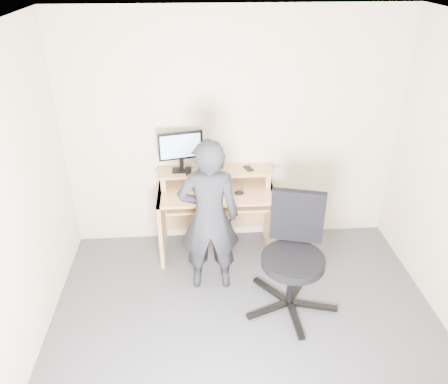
{
  "coord_description": "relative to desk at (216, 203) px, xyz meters",
  "views": [
    {
      "loc": [
        -0.39,
        -2.47,
        2.93
      ],
      "look_at": [
        -0.15,
        1.05,
        0.95
      ],
      "focal_mm": 35.0,
      "sensor_mm": 36.0,
      "label": 1
    }
  ],
  "objects": [
    {
      "name": "mouse",
      "position": [
        0.23,
        -0.18,
        0.22
      ],
      "size": [
        0.1,
        0.07,
        0.04
      ],
      "primitive_type": "ellipsoid",
      "rotation": [
        0.0,
        0.0,
        -0.11
      ],
      "color": "black",
      "rests_on": "desk"
    },
    {
      "name": "external_drive",
      "position": [
        -0.13,
        0.09,
        0.46
      ],
      "size": [
        0.09,
        0.14,
        0.2
      ],
      "primitive_type": "cube",
      "rotation": [
        0.0,
        0.0,
        -0.17
      ],
      "color": "black",
      "rests_on": "desk"
    },
    {
      "name": "back_wall",
      "position": [
        0.2,
        0.22,
        0.7
      ],
      "size": [
        3.5,
        0.02,
        2.5
      ],
      "primitive_type": "cube",
      "color": "beige",
      "rests_on": "ground"
    },
    {
      "name": "office_chair",
      "position": [
        0.64,
        -0.93,
        0.04
      ],
      "size": [
        0.85,
        0.82,
        1.07
      ],
      "rotation": [
        0.0,
        0.0,
        -0.26
      ],
      "color": "black",
      "rests_on": "ground"
    },
    {
      "name": "monitor",
      "position": [
        -0.35,
        0.07,
        0.62
      ],
      "size": [
        0.45,
        0.13,
        0.43
      ],
      "rotation": [
        0.0,
        0.0,
        0.21
      ],
      "color": "black",
      "rests_on": "desk"
    },
    {
      "name": "ground",
      "position": [
        0.2,
        -1.53,
        -0.55
      ],
      "size": [
        3.5,
        3.5,
        0.0
      ],
      "primitive_type": "plane",
      "color": "#4D4D52",
      "rests_on": "ground"
    },
    {
      "name": "keyboard",
      "position": [
        0.04,
        -0.17,
        0.12
      ],
      "size": [
        0.46,
        0.18,
        0.03
      ],
      "primitive_type": "cube",
      "rotation": [
        0.0,
        0.0,
        -0.01
      ],
      "color": "black",
      "rests_on": "desk"
    },
    {
      "name": "desk",
      "position": [
        0.0,
        0.0,
        0.0
      ],
      "size": [
        1.2,
        0.6,
        0.91
      ],
      "color": "tan",
      "rests_on": "ground"
    },
    {
      "name": "person",
      "position": [
        -0.1,
        -0.63,
        0.23
      ],
      "size": [
        0.57,
        0.37,
        1.55
      ],
      "primitive_type": "imported",
      "rotation": [
        0.0,
        0.0,
        3.14
      ],
      "color": "black",
      "rests_on": "ground"
    },
    {
      "name": "travel_mug",
      "position": [
        0.03,
        0.08,
        0.44
      ],
      "size": [
        0.09,
        0.09,
        0.16
      ],
      "primitive_type": "cylinder",
      "rotation": [
        0.0,
        0.0,
        0.29
      ],
      "color": "#B8B8BD",
      "rests_on": "desk"
    },
    {
      "name": "smartphone",
      "position": [
        0.35,
        0.07,
        0.37
      ],
      "size": [
        0.11,
        0.15,
        0.01
      ],
      "primitive_type": "cube",
      "rotation": [
        0.0,
        0.0,
        0.34
      ],
      "color": "black",
      "rests_on": "desk"
    },
    {
      "name": "headphones",
      "position": [
        -0.26,
        0.12,
        0.37
      ],
      "size": [
        0.19,
        0.19,
        0.06
      ],
      "primitive_type": "torus",
      "rotation": [
        0.26,
        0.0,
        -0.24
      ],
      "color": "silver",
      "rests_on": "desk"
    },
    {
      "name": "charger",
      "position": [
        -0.28,
        -0.03,
        0.38
      ],
      "size": [
        0.05,
        0.05,
        0.03
      ],
      "primitive_type": "cube",
      "rotation": [
        0.0,
        0.0,
        0.24
      ],
      "color": "black",
      "rests_on": "desk"
    },
    {
      "name": "ceiling",
      "position": [
        0.2,
        -1.53,
        1.95
      ],
      "size": [
        3.5,
        3.5,
        0.02
      ],
      "primitive_type": "cube",
      "color": "white",
      "rests_on": "back_wall"
    }
  ]
}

